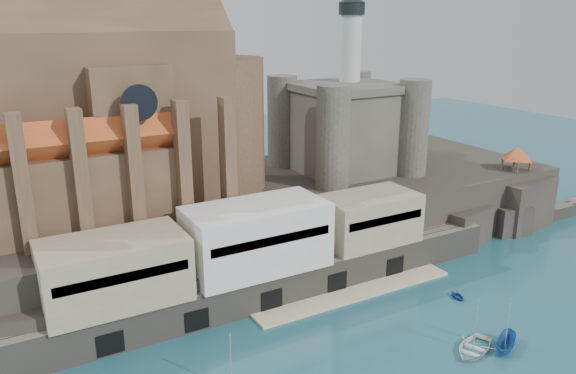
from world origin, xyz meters
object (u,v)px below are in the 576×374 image
Objects in this scene: castle_keep at (346,123)px; pavilion at (517,155)px; boat_2 at (504,349)px; church at (102,121)px.

pavilion is at bearing -30.18° from castle_keep.
pavilion is (25.92, -15.08, -5.59)m from castle_keep.
castle_keep is 46.46m from boat_2.
church is 68.65m from pavilion.
pavilion is at bearing -78.94° from boat_2.
castle_keep is 6.11× the size of boat_2.
castle_keep reaches higher than boat_2.
church reaches higher than pavilion.
castle_keep is 4.58× the size of pavilion.
church is at bearing 178.89° from castle_keep.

